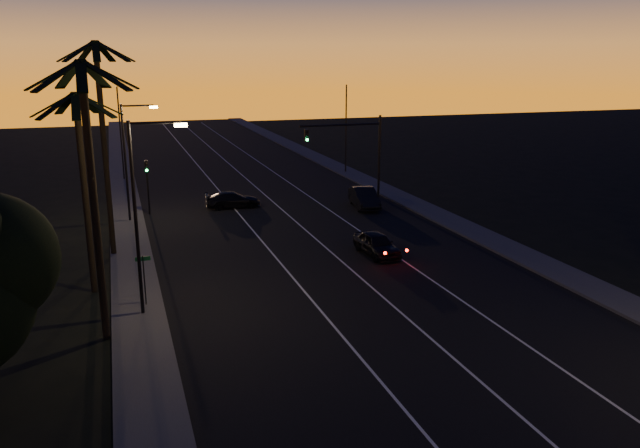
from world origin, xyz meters
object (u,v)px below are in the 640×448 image
object	(u,v)px
signal_mast	(353,143)
lead_car	(377,244)
cross_car	(233,200)
right_car	(364,198)

from	to	relation	value
signal_mast	lead_car	distance (m)	15.99
signal_mast	cross_car	size ratio (longest dim) A/B	1.62
lead_car	right_car	size ratio (longest dim) A/B	0.93
lead_car	cross_car	world-z (taller)	lead_car
right_car	cross_car	distance (m)	10.50
lead_car	cross_car	xyz separation A→B (m)	(-5.97, 15.11, -0.06)
signal_mast	right_car	xyz separation A→B (m)	(-0.18, -3.02, -3.98)
right_car	cross_car	bearing A→B (deg)	161.99
signal_mast	right_car	size ratio (longest dim) A/B	1.42
signal_mast	lead_car	bearing A→B (deg)	-105.75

